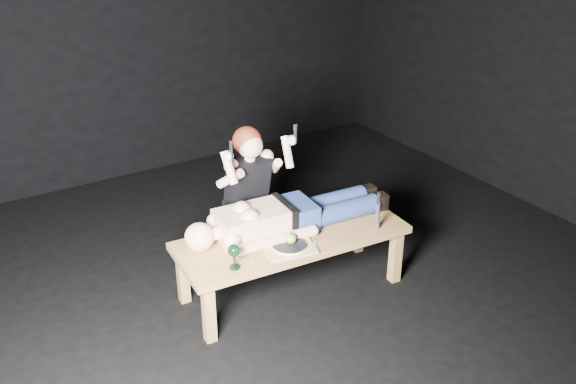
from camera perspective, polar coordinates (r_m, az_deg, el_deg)
The scene contains 13 objects.
ground at distance 4.58m, azimuth 0.54°, elevation -8.50°, with size 5.00×5.00×0.00m, color black.
back_wall at distance 6.13m, azimuth -12.61°, elevation 15.14°, with size 5.00×5.00×0.00m, color black.
table at distance 4.43m, azimuth 0.35°, elevation -6.35°, with size 1.58×0.59×0.45m, color #9D7B42.
lying_man at distance 4.35m, azimuth 0.27°, elevation -1.72°, with size 1.47×0.45×0.25m, color beige, non-canonical shape.
kneeling_woman at distance 4.60m, azimuth -4.05°, elevation -0.18°, with size 0.61×0.68×1.14m, color black, non-canonical shape.
serving_tray at distance 4.14m, azimuth 0.11°, elevation -5.04°, with size 0.33×0.24×0.02m, color tan.
plate at distance 4.13m, azimuth 0.11°, elevation -4.83°, with size 0.22×0.22×0.02m, color white.
apple at distance 4.13m, azimuth 0.27°, elevation -4.17°, with size 0.07×0.07×0.07m, color #5DA121.
goblet at distance 3.93m, azimuth -4.82°, elevation -5.76°, with size 0.08×0.08×0.17m, color black, non-canonical shape.
fork_flat at distance 4.03m, azimuth -3.39°, elevation -6.21°, with size 0.01×0.17×0.01m, color #B2B2B7.
knife_flat at distance 4.20m, azimuth 2.44°, elevation -4.75°, with size 0.01×0.17×0.01m, color #B2B2B7.
spoon_flat at distance 4.24m, azimuth 0.88°, elevation -4.34°, with size 0.01×0.17×0.01m, color #B2B2B7.
carving_knife at distance 4.36m, azimuth 8.04°, elevation -1.66°, with size 0.04×0.04×0.28m, color #B2B2B7, non-canonical shape.
Camera 1 is at (-2.05, -3.17, 2.60)m, focal length 39.81 mm.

